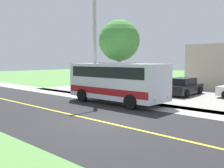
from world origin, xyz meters
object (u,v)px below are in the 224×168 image
object	(u,v)px
shuttle_bus_front	(117,80)
tree_curbside	(119,41)
street_light_pole	(94,37)
parked_car_near	(183,87)

from	to	relation	value
shuttle_bus_front	tree_curbside	world-z (taller)	tree_curbside
shuttle_bus_front	street_light_pole	size ratio (longest dim) A/B	0.84
street_light_pole	parked_car_near	bearing A→B (deg)	147.63
street_light_pole	shuttle_bus_front	bearing A→B (deg)	82.82
tree_curbside	parked_car_near	bearing A→B (deg)	136.56
street_light_pole	parked_car_near	size ratio (longest dim) A/B	1.89
shuttle_bus_front	street_light_pole	world-z (taller)	street_light_pole
street_light_pole	tree_curbside	size ratio (longest dim) A/B	1.38
shuttle_bus_front	tree_curbside	distance (m)	4.68
parked_car_near	shuttle_bus_front	bearing A→B (deg)	-12.08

